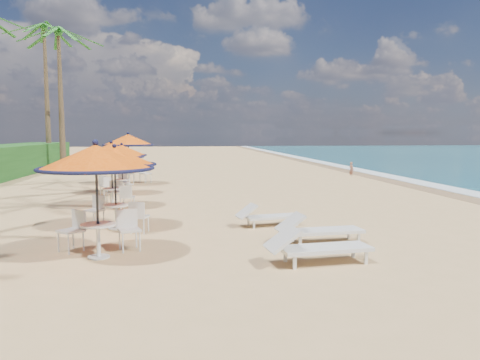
# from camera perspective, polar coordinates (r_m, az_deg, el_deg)

# --- Properties ---
(ground) EXTENTS (160.00, 160.00, 0.00)m
(ground) POSITION_cam_1_polar(r_m,az_deg,el_deg) (10.15, 9.81, -8.96)
(ground) COLOR tan
(ground) RESTS_ON ground
(foam_strip) EXTENTS (1.20, 140.00, 0.04)m
(foam_strip) POSITION_cam_1_polar(r_m,az_deg,el_deg) (23.06, 24.74, -1.16)
(foam_strip) COLOR white
(foam_strip) RESTS_ON ground
(wetsand_band) EXTENTS (1.40, 140.00, 0.02)m
(wetsand_band) POSITION_cam_1_polar(r_m,az_deg,el_deg) (22.59, 22.80, -1.21)
(wetsand_band) COLOR olive
(wetsand_band) RESTS_ON ground
(station_0) EXTENTS (2.33, 2.33, 2.43)m
(station_0) POSITION_cam_1_polar(r_m,az_deg,el_deg) (9.97, -17.10, 1.43)
(station_0) COLOR black
(station_0) RESTS_ON ground
(station_1) EXTENTS (2.19, 2.19, 2.28)m
(station_1) POSITION_cam_1_polar(r_m,az_deg,el_deg) (12.80, -15.02, 1.87)
(station_1) COLOR black
(station_1) RESTS_ON ground
(station_2) EXTENTS (2.22, 2.22, 2.31)m
(station_2) POSITION_cam_1_polar(r_m,az_deg,el_deg) (16.54, -15.30, 2.78)
(station_2) COLOR black
(station_2) RESTS_ON ground
(station_3) EXTENTS (2.07, 2.11, 2.16)m
(station_3) POSITION_cam_1_polar(r_m,az_deg,el_deg) (20.19, -14.40, 2.78)
(station_3) COLOR black
(station_3) RESTS_ON ground
(station_4) EXTENTS (2.50, 2.50, 2.61)m
(station_4) POSITION_cam_1_polar(r_m,az_deg,el_deg) (23.90, -13.41, 4.03)
(station_4) COLOR black
(station_4) RESTS_ON ground
(lounger_near) EXTENTS (2.16, 0.88, 0.75)m
(lounger_near) POSITION_cam_1_polar(r_m,az_deg,el_deg) (9.37, 9.13, -7.98)
(lounger_near) COLOR silver
(lounger_near) RESTS_ON ground
(lounger_mid) EXTENTS (2.08, 0.82, 0.73)m
(lounger_mid) POSITION_cam_1_polar(r_m,az_deg,el_deg) (11.07, 9.36, -5.91)
(lounger_mid) COLOR silver
(lounger_mid) RESTS_ON ground
(lounger_far) EXTENTS (1.86, 0.89, 0.64)m
(lounger_far) POSITION_cam_1_polar(r_m,az_deg,el_deg) (12.94, 3.22, -4.33)
(lounger_far) COLOR silver
(lounger_far) RESTS_ON ground
(palm_6) EXTENTS (5.00, 5.00, 9.48)m
(palm_6) POSITION_cam_1_polar(r_m,az_deg,el_deg) (34.47, -21.24, 15.57)
(palm_6) COLOR brown
(palm_6) RESTS_ON ground
(palm_7) EXTENTS (5.00, 5.00, 10.61)m
(palm_7) POSITION_cam_1_polar(r_m,az_deg,el_deg) (38.85, -22.75, 15.93)
(palm_7) COLOR brown
(palm_7) RESTS_ON ground
(person) EXTENTS (0.32, 0.39, 0.90)m
(person) POSITION_cam_1_polar(r_m,az_deg,el_deg) (28.58, 13.42, 1.36)
(person) COLOR #905C49
(person) RESTS_ON ground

